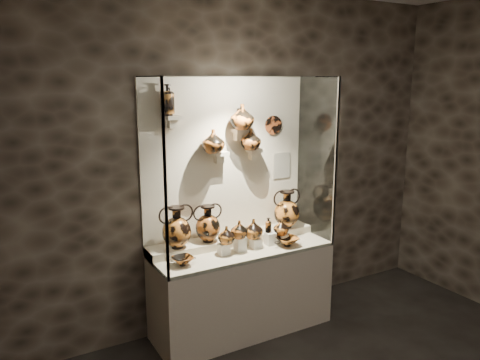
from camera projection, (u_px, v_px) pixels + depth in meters
name	position (u px, v px, depth m)	size (l,w,h in m)	color
wall_back	(225.00, 162.00, 4.47)	(5.00, 0.02, 3.20)	black
plinth	(242.00, 291.00, 4.46)	(1.70, 0.60, 0.80)	beige
front_tier	(242.00, 250.00, 4.37)	(1.68, 0.58, 0.03)	beige
rear_tier	(233.00, 241.00, 4.51)	(1.70, 0.25, 0.10)	beige
back_panel	(226.00, 162.00, 4.47)	(1.70, 0.03, 1.60)	beige
glass_front	(259.00, 173.00, 3.95)	(1.70, 0.01, 1.60)	white
glass_left	(152.00, 177.00, 3.79)	(0.01, 0.60, 1.60)	white
glass_right	(316.00, 159.00, 4.61)	(0.01, 0.60, 1.60)	white
glass_top	(242.00, 77.00, 4.03)	(1.70, 0.60, 0.01)	white
frame_post_left	(165.00, 183.00, 3.55)	(0.02, 0.02, 1.60)	gray
frame_post_right	(335.00, 164.00, 4.36)	(0.02, 0.02, 1.60)	gray
pedestal_a	(224.00, 249.00, 4.21)	(0.09, 0.09, 0.10)	white
pedestal_b	(240.00, 244.00, 4.29)	(0.09, 0.09, 0.13)	white
pedestal_c	(256.00, 243.00, 4.37)	(0.09, 0.09, 0.09)	white
pedestal_d	(270.00, 239.00, 4.45)	(0.09, 0.09, 0.12)	white
pedestal_e	(282.00, 238.00, 4.52)	(0.09, 0.09, 0.08)	white
bracket_ul	(173.00, 118.00, 4.05)	(0.14, 0.12, 0.04)	beige
bracket_ca	(220.00, 153.00, 4.34)	(0.14, 0.12, 0.04)	beige
bracket_cb	(239.00, 131.00, 4.39)	(0.10, 0.12, 0.04)	beige
bracket_cc	(255.00, 150.00, 4.52)	(0.14, 0.12, 0.04)	beige
amphora_left	(177.00, 227.00, 4.14)	(0.31, 0.31, 0.38)	orange
amphora_mid	(208.00, 223.00, 4.31)	(0.28, 0.28, 0.35)	#A4541D
amphora_right	(287.00, 209.00, 4.71)	(0.31, 0.31, 0.38)	orange
jug_a	(226.00, 235.00, 4.18)	(0.16, 0.16, 0.16)	orange
jug_b	(239.00, 229.00, 4.23)	(0.16, 0.16, 0.16)	#A4541D
jug_c	(253.00, 229.00, 4.35)	(0.18, 0.18, 0.19)	orange
jug_e	(281.00, 227.00, 4.48)	(0.15, 0.15, 0.16)	orange
lekythos_small	(268.00, 224.00, 4.42)	(0.07, 0.07, 0.16)	#A4541D
kylix_left	(182.00, 260.00, 3.95)	(0.23, 0.20, 0.09)	#A4541D
kylix_right	(287.00, 241.00, 4.41)	(0.27, 0.23, 0.11)	orange
lekythos_tall	(168.00, 98.00, 3.98)	(0.12, 0.12, 0.30)	orange
ovoid_vase_a	(213.00, 141.00, 4.22)	(0.21, 0.21, 0.22)	#A4541D
ovoid_vase_b	(242.00, 117.00, 4.31)	(0.22, 0.22, 0.23)	#A4541D
ovoid_vase_c	(251.00, 139.00, 4.42)	(0.20, 0.20, 0.20)	#A4541D
wall_plate	(273.00, 125.00, 4.63)	(0.19, 0.19, 0.02)	#BD5325
info_placard	(282.00, 165.00, 4.78)	(0.20, 0.01, 0.26)	beige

